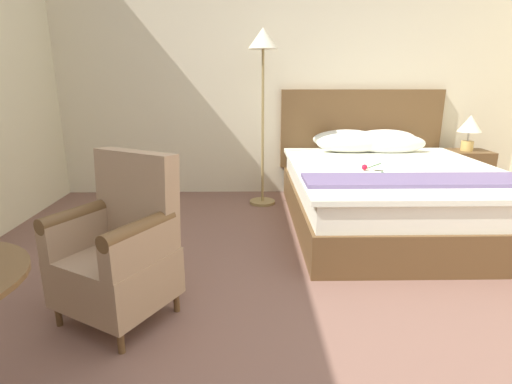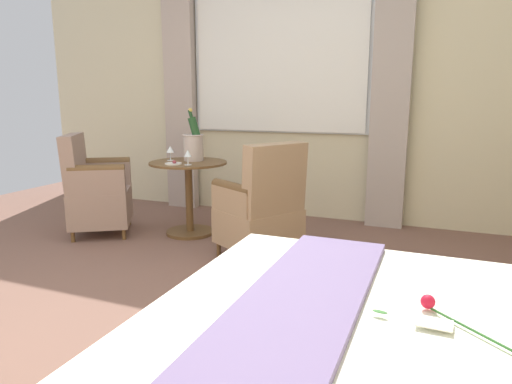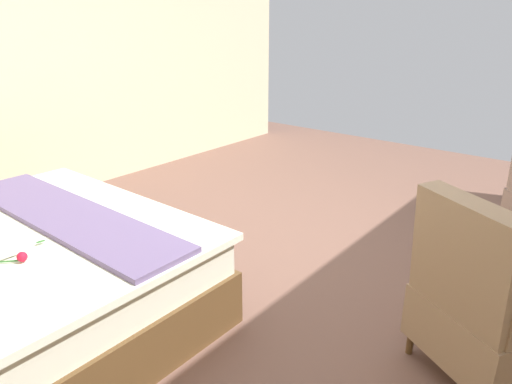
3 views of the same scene
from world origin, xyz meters
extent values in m
plane|color=brown|center=(0.00, 0.00, 0.00)|extent=(7.52, 7.52, 0.00)
cube|color=beige|center=(0.00, 3.07, 1.59)|extent=(5.48, 0.12, 3.19)
cube|color=brown|center=(0.81, 1.84, 0.16)|extent=(1.78, 2.19, 0.32)
cube|color=white|center=(0.81, 1.84, 0.42)|extent=(1.73, 2.12, 0.21)
cube|color=white|center=(0.81, 1.78, 0.55)|extent=(1.82, 2.06, 0.04)
cube|color=slate|center=(0.81, 1.24, 0.58)|extent=(1.78, 0.39, 0.03)
cube|color=brown|center=(0.81, 2.97, 0.77)|extent=(1.87, 0.08, 0.90)
ellipsoid|color=white|center=(0.59, 2.77, 0.68)|extent=(0.75, 0.24, 0.23)
ellipsoid|color=white|center=(1.02, 2.77, 0.68)|extent=(0.76, 0.26, 0.22)
ellipsoid|color=white|center=(0.59, 2.52, 0.67)|extent=(0.75, 0.23, 0.22)
ellipsoid|color=white|center=(1.02, 2.52, 0.66)|extent=(0.75, 0.25, 0.23)
cylinder|color=#2D6628|center=(0.60, 1.76, 0.58)|extent=(0.23, 0.25, 0.01)
sphere|color=red|center=(0.49, 1.64, 0.60)|extent=(0.05, 0.05, 0.05)
ellipsoid|color=#33702D|center=(0.60, 1.50, 0.59)|extent=(0.03, 0.05, 0.01)
cube|color=white|center=(0.61, 1.66, 0.58)|extent=(0.08, 0.11, 0.00)
cube|color=brown|center=(1.91, 2.63, 0.28)|extent=(0.51, 0.36, 0.57)
sphere|color=olive|center=(2.17, 2.63, 0.41)|extent=(0.02, 0.02, 0.02)
cylinder|color=tan|center=(1.91, 2.63, 0.62)|extent=(0.13, 0.13, 0.11)
cylinder|color=#B7B2A8|center=(1.91, 2.63, 0.72)|extent=(0.02, 0.02, 0.10)
cone|color=#EFE5C6|center=(1.91, 2.63, 0.86)|extent=(0.25, 0.25, 0.18)
cylinder|color=#977E4B|center=(-0.36, 2.53, 0.01)|extent=(0.28, 0.28, 0.03)
cylinder|color=#977E4B|center=(-0.36, 2.53, 0.83)|extent=(0.03, 0.03, 1.59)
cone|color=#EFE5C6|center=(-0.36, 2.53, 1.72)|extent=(0.30, 0.30, 0.20)
cylinder|color=brown|center=(-1.57, 0.27, 0.06)|extent=(0.04, 0.04, 0.12)
cylinder|color=brown|center=(-1.15, 0.02, 0.06)|extent=(0.04, 0.04, 0.12)
cylinder|color=brown|center=(-1.36, 0.64, 0.06)|extent=(0.04, 0.04, 0.12)
cylinder|color=brown|center=(-0.94, 0.40, 0.06)|extent=(0.04, 0.04, 0.12)
cube|color=tan|center=(-1.25, 0.33, 0.26)|extent=(0.74, 0.72, 0.28)
cube|color=tan|center=(-1.15, 0.51, 0.67)|extent=(0.54, 0.40, 0.54)
cube|color=tan|center=(-1.46, 0.43, 0.50)|extent=(0.31, 0.45, 0.20)
cylinder|color=brown|center=(-1.46, 0.43, 0.60)|extent=(0.31, 0.45, 0.09)
cube|color=tan|center=(-1.06, 0.20, 0.50)|extent=(0.31, 0.45, 0.20)
cylinder|color=brown|center=(-1.06, 0.20, 0.60)|extent=(0.31, 0.45, 0.09)
camera|label=1|loc=(-0.50, -1.70, 1.33)|focal=28.00mm
camera|label=2|loc=(2.02, 1.64, 1.27)|focal=32.00mm
camera|label=3|loc=(-1.54, 2.41, 1.63)|focal=32.00mm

